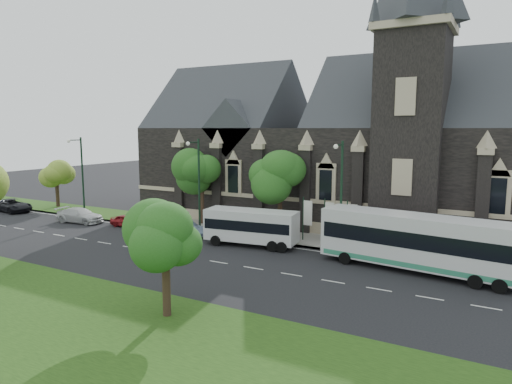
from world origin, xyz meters
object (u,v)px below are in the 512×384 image
Objects in this scene: banner_flag_right at (350,220)px; car_far_white at (80,215)px; tree_park_east at (170,231)px; car_far_red at (127,221)px; tree_walk_right at (283,173)px; banner_flag_left at (306,215)px; street_lamp_far at (81,172)px; car_far_black at (12,205)px; box_trailer at (152,222)px; tree_walk_far at (58,171)px; tree_walk_left at (204,170)px; street_lamp_near at (341,190)px; shuttle_bus at (251,225)px; sedan at (185,228)px; tour_coach at (417,241)px; banner_flag_center at (328,217)px; street_lamp_mid at (198,180)px.

car_far_white is at bearing -172.05° from banner_flag_right.
tree_park_east is at bearing -102.65° from banner_flag_right.
car_far_white is at bearing 94.74° from car_far_red.
tree_walk_right reaches higher than banner_flag_left.
car_far_black is at bearing -171.25° from street_lamp_far.
box_trailer is at bearing -169.48° from banner_flag_right.
tree_walk_left is at bearing 1.37° from tree_walk_far.
tree_walk_right is at bearing 150.90° from banner_flag_left.
street_lamp_far reaches higher than tree_walk_left.
street_lamp_near reaches higher than tree_park_east.
street_lamp_near is 8.18m from shuttle_bus.
car_far_black reaches higher than sedan.
box_trailer is at bearing -85.47° from car_far_black.
tree_walk_right reaches higher than tree_walk_far.
car_far_white is (-28.06, -2.05, -4.34)m from street_lamp_near.
tree_walk_far is 6.59m from car_far_black.
street_lamp_far is 0.65× the size of tour_coach.
banner_flag_right is at bearing 0.00° from banner_flag_left.
street_lamp_far is at bearing -176.14° from banner_flag_center.
tree_park_east is 1.57× the size of banner_flag_center.
car_far_red is (-14.82, 0.36, -1.15)m from shuttle_bus.
banner_flag_left is 1.00× the size of banner_flag_center.
banner_flag_right reaches higher than tour_coach.
street_lamp_mid is at bearing 121.79° from tree_park_east.
car_far_black is (-36.69, -3.51, -1.62)m from banner_flag_left.
car_far_white is (-13.61, -0.51, 0.05)m from sedan.
tree_walk_left reaches higher than tree_walk_far.
banner_flag_right is at bearing 0.00° from banner_flag_center.
sedan is (-7.66, -5.16, -5.10)m from tree_walk_right.
banner_flag_left is 0.49× the size of shuttle_bus.
street_lamp_mid is 26.80m from car_far_black.
banner_flag_right is 22.69m from car_far_red.
tree_walk_left is (-9.01, -0.01, -0.08)m from tree_walk_right.
sedan is at bearing 125.52° from tree_park_east.
tree_park_east is 19.32m from street_lamp_mid.
car_far_white is (-28.34, -3.96, -1.61)m from banner_flag_right.
tree_walk_far is 0.70× the size of street_lamp_near.
street_lamp_mid is 20.70m from tour_coach.
car_far_red is at bearing -88.42° from car_far_white.
tree_walk_right is 0.87× the size of street_lamp_far.
street_lamp_mid is at bearing -63.53° from tree_walk_left.
shuttle_bus is 2.66× the size of box_trailer.
car_far_red is (-7.67, 0.33, -0.11)m from sedan.
street_lamp_mid is at bearing -84.94° from car_far_red.
tree_walk_far is at bearing 178.03° from banner_flag_left.
banner_flag_right is (0.29, 1.91, -2.73)m from street_lamp_near.
street_lamp_mid is at bearing -82.06° from car_far_black.
tree_walk_far is (-22.03, -0.53, -1.12)m from tree_walk_left.
shuttle_bus is 1.87× the size of sedan.
box_trailer is 9.59m from car_far_white.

